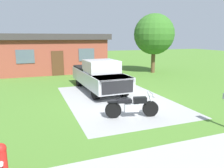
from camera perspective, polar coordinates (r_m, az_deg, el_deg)
The scene contains 8 objects.
ground_plane at distance 11.55m, azimuth 1.30°, elevation -4.09°, with size 80.00×80.00×0.00m, color #4E7E2D.
driveway_pad at distance 11.55m, azimuth 1.30°, elevation -4.08°, with size 5.16×7.83×0.01m, color #A1A1A1.
sidewalk_strip at distance 6.78m, azimuth 21.53°, elevation -17.16°, with size 36.00×1.80×0.01m, color #A9A9A4.
motorcycle at distance 8.98m, azimuth 5.35°, elevation -5.76°, with size 2.18×0.86×1.09m.
pickup_truck at distance 13.39m, azimuth -3.47°, elevation 2.34°, with size 2.18×5.69×1.90m.
fire_hydrant at distance 5.91m, azimuth -26.77°, elevation -17.55°, with size 0.32×0.40×0.87m.
shade_tree at distance 20.48m, azimuth 10.91°, elevation 12.58°, with size 3.63×3.63×5.29m.
neighbor_house at distance 21.61m, azimuth -14.88°, elevation 7.91°, with size 9.60×5.60×3.50m.
Camera 1 is at (-4.15, -10.28, 3.22)m, focal length 35.10 mm.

